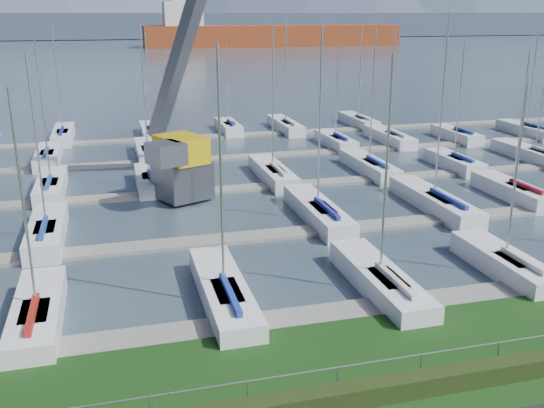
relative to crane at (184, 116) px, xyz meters
name	(u,v)px	position (x,y,z in m)	size (l,w,h in m)	color
water	(123,43)	(2.56, 234.14, -5.73)	(800.00, 540.00, 0.20)	#3A4956
hedge	(370,392)	(2.56, -26.26, -4.98)	(80.00, 0.70, 0.70)	#243212
fence	(367,363)	(2.56, -25.86, -4.13)	(0.04, 0.04, 80.00)	gray
foothill	(118,25)	(2.56, 304.14, 0.67)	(900.00, 80.00, 12.00)	#424C61
docks	(222,190)	(2.56, 0.14, -5.55)	(90.00, 41.60, 0.25)	slate
crane	(184,116)	(0.00, 0.00, 0.00)	(7.86, 12.86, 22.35)	#515358
cargo_ship_mid	(261,36)	(53.66, 192.64, -1.77)	(98.38, 20.44, 21.50)	maroon
sailboat_fleet	(178,109)	(0.00, 3.43, 0.03)	(74.92, 50.07, 13.86)	navy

